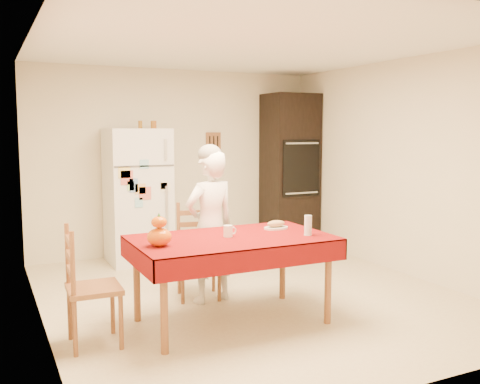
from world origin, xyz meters
TOP-DOWN VIEW (x-y plane):
  - floor at (0.00, 0.00)m, footprint 4.50×4.50m
  - room_shell at (0.00, 0.00)m, footprint 4.02×4.52m
  - refrigerator at (-0.65, 1.88)m, footprint 0.75×0.74m
  - oven_cabinet at (1.63, 1.93)m, footprint 0.70×0.62m
  - dining_table at (-0.50, -0.64)m, footprint 1.70×1.00m
  - chair_far at (-0.49, 0.20)m, footprint 0.50×0.49m
  - chair_left at (-1.74, -0.62)m, footprint 0.42×0.44m
  - seated_woman at (-0.44, -0.02)m, footprint 0.60×0.45m
  - coffee_mug at (-0.53, -0.62)m, footprint 0.08×0.08m
  - pumpkin_lower at (-1.17, -0.73)m, footprint 0.20×0.20m
  - pumpkin_upper at (-1.17, -0.73)m, footprint 0.12×0.12m
  - wine_glass at (0.13, -0.86)m, footprint 0.07×0.07m
  - bread_plate at (0.03, -0.48)m, footprint 0.24×0.24m
  - bread_loaf at (0.03, -0.48)m, footprint 0.18×0.10m
  - spice_jar_left at (-0.58, 1.93)m, footprint 0.05×0.05m
  - spice_jar_mid at (-0.42, 1.93)m, footprint 0.05×0.05m
  - spice_jar_right at (-0.40, 1.93)m, footprint 0.05×0.05m

SIDE VIEW (x-z plane):
  - floor at x=0.00m, z-range 0.00..0.00m
  - chair_far at x=-0.49m, z-range 0.03..0.98m
  - chair_left at x=-1.74m, z-range 0.03..0.98m
  - dining_table at x=-0.50m, z-range 0.31..1.07m
  - seated_woman at x=-0.44m, z-range 0.00..1.49m
  - bread_plate at x=0.03m, z-range 0.76..0.78m
  - bread_loaf at x=0.03m, z-range 0.78..0.84m
  - coffee_mug at x=-0.53m, z-range 0.76..0.86m
  - pumpkin_lower at x=-1.17m, z-range 0.76..0.91m
  - wine_glass at x=0.13m, z-range 0.76..0.94m
  - refrigerator at x=-0.65m, z-range 0.00..1.70m
  - pumpkin_upper at x=-1.17m, z-range 0.91..1.00m
  - oven_cabinet at x=1.63m, z-range 0.00..2.20m
  - room_shell at x=0.00m, z-range 0.37..2.88m
  - spice_jar_left at x=-0.58m, z-range 1.70..1.80m
  - spice_jar_mid at x=-0.42m, z-range 1.70..1.80m
  - spice_jar_right at x=-0.40m, z-range 1.70..1.80m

